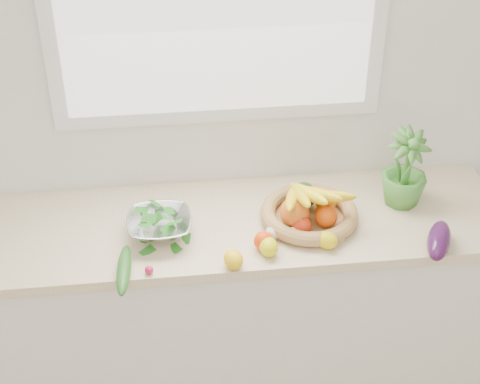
{
  "coord_description": "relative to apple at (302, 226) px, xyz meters",
  "views": [
    {
      "loc": [
        -0.22,
        -0.37,
        2.65
      ],
      "look_at": [
        0.05,
        1.93,
        1.05
      ],
      "focal_mm": 55.0,
      "sensor_mm": 36.0,
      "label": 1
    }
  ],
  "objects": [
    {
      "name": "ginger",
      "position": [
        0.1,
        -0.06,
        -0.02
      ],
      "size": [
        0.12,
        0.07,
        0.03
      ],
      "primitive_type": "cube",
      "rotation": [
        0.0,
        0.0,
        0.22
      ],
      "color": "tan",
      "rests_on": "countertop"
    },
    {
      "name": "garlic_b",
      "position": [
        -0.11,
        0.17,
        -0.02
      ],
      "size": [
        0.06,
        0.06,
        0.04
      ],
      "primitive_type": "ellipsoid",
      "rotation": [
        0.0,
        0.0,
        -0.2
      ],
      "color": "silver",
      "rests_on": "countertop"
    },
    {
      "name": "potted_herb",
      "position": [
        0.44,
        0.16,
        0.12
      ],
      "size": [
        0.24,
        0.24,
        0.33
      ],
      "primitive_type": "imported",
      "rotation": [
        0.0,
        0.0,
        0.34
      ],
      "color": "#468B32",
      "rests_on": "countertop"
    },
    {
      "name": "lemon_b",
      "position": [
        -0.15,
        -0.11,
        -0.0
      ],
      "size": [
        0.07,
        0.09,
        0.07
      ],
      "primitive_type": "ellipsoid",
      "rotation": [
        0.0,
        0.0,
        0.02
      ],
      "color": "yellow",
      "rests_on": "countertop"
    },
    {
      "name": "lemon_a",
      "position": [
        -0.28,
        -0.17,
        -0.0
      ],
      "size": [
        0.09,
        0.1,
        0.07
      ],
      "primitive_type": "ellipsoid",
      "rotation": [
        0.0,
        0.0,
        0.27
      ],
      "color": "yellow",
      "rests_on": "countertop"
    },
    {
      "name": "lemon_c",
      "position": [
        0.08,
        -0.09,
        -0.0
      ],
      "size": [
        0.11,
        0.11,
        0.07
      ],
      "primitive_type": "ellipsoid",
      "rotation": [
        0.0,
        0.0,
        0.86
      ],
      "color": "yellow",
      "rests_on": "countertop"
    },
    {
      "name": "orange_loose",
      "position": [
        -0.16,
        -0.08,
        -0.0
      ],
      "size": [
        0.09,
        0.09,
        0.07
      ],
      "primitive_type": "sphere",
      "rotation": [
        0.0,
        0.0,
        0.31
      ],
      "color": "#F33B07",
      "rests_on": "countertop"
    },
    {
      "name": "countertop",
      "position": [
        -0.28,
        0.11,
        -0.06
      ],
      "size": [
        2.24,
        0.62,
        0.04
      ],
      "primitive_type": "cube",
      "color": "beige",
      "rests_on": "counter_cabinet"
    },
    {
      "name": "apple",
      "position": [
        0.0,
        0.0,
        0.0
      ],
      "size": [
        0.1,
        0.1,
        0.08
      ],
      "primitive_type": "sphere",
      "rotation": [
        0.0,
        0.0,
        -0.32
      ],
      "color": "red",
      "rests_on": "countertop"
    },
    {
      "name": "eggplant",
      "position": [
        0.49,
        -0.16,
        0.01
      ],
      "size": [
        0.17,
        0.24,
        0.09
      ],
      "primitive_type": "ellipsoid",
      "rotation": [
        0.0,
        0.0,
        -0.43
      ],
      "color": "#360F3A",
      "rests_on": "countertop"
    },
    {
      "name": "colander_with_spinach",
      "position": [
        -0.55,
        0.05,
        0.03
      ],
      "size": [
        0.25,
        0.25,
        0.13
      ],
      "color": "silver",
      "rests_on": "countertop"
    },
    {
      "name": "radish",
      "position": [
        -0.59,
        -0.17,
        -0.02
      ],
      "size": [
        0.03,
        0.03,
        0.03
      ],
      "primitive_type": "sphere",
      "rotation": [
        0.0,
        0.0,
        0.03
      ],
      "color": "#E11C53",
      "rests_on": "countertop"
    },
    {
      "name": "cucumber",
      "position": [
        -0.68,
        -0.17,
        -0.01
      ],
      "size": [
        0.07,
        0.28,
        0.05
      ],
      "primitive_type": "ellipsoid",
      "rotation": [
        0.0,
        0.0,
        -0.06
      ],
      "color": "#1F5A1A",
      "rests_on": "countertop"
    },
    {
      "name": "garlic_a",
      "position": [
        -0.12,
        -0.01,
        -0.01
      ],
      "size": [
        0.07,
        0.07,
        0.05
      ],
      "primitive_type": "ellipsoid",
      "rotation": [
        0.0,
        0.0,
        0.37
      ],
      "color": "silver",
      "rests_on": "countertop"
    },
    {
      "name": "garlic_c",
      "position": [
        -0.04,
        -0.02,
        -0.02
      ],
      "size": [
        0.06,
        0.06,
        0.04
      ],
      "primitive_type": "ellipsoid",
      "rotation": [
        0.0,
        0.0,
        0.1
      ],
      "color": "white",
      "rests_on": "countertop"
    },
    {
      "name": "counter_cabinet",
      "position": [
        -0.28,
        0.11,
        -0.51
      ],
      "size": [
        2.2,
        0.58,
        0.86
      ],
      "primitive_type": "cube",
      "color": "silver",
      "rests_on": "ground"
    },
    {
      "name": "fruit_basket",
      "position": [
        0.04,
        0.08,
        0.02
      ],
      "size": [
        0.51,
        0.51,
        0.19
      ],
      "color": "tan",
      "rests_on": "countertop"
    },
    {
      "name": "back_wall",
      "position": [
        -0.28,
        0.41,
        0.41
      ],
      "size": [
        4.5,
        0.02,
        2.7
      ],
      "primitive_type": "cube",
      "color": "white",
      "rests_on": "ground"
    }
  ]
}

